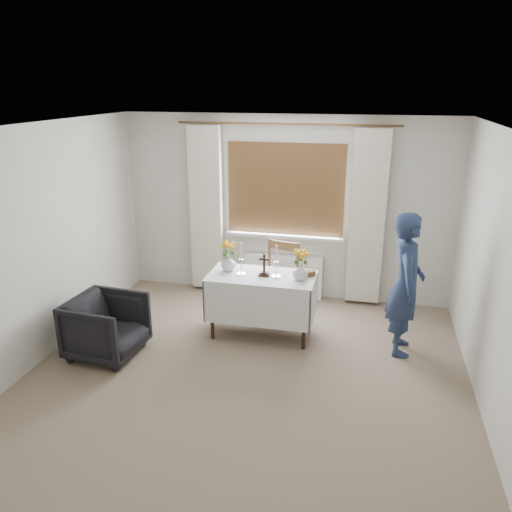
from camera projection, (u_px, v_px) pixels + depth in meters
The scene contains 12 objects.
ground at pixel (239, 392), 4.90m from camera, with size 5.00×5.00×0.00m, color gray.
altar_table at pixel (262, 305), 5.90m from camera, with size 1.24×0.64×0.76m, color silver.
wooden_chair at pixel (277, 283), 6.25m from camera, with size 0.46×0.46×1.00m, color brown, non-canonical shape.
armchair at pixel (106, 327), 5.47m from camera, with size 0.73×0.75×0.68m, color black.
person at pixel (406, 284), 5.41m from camera, with size 0.59×0.39×1.61m, color navy.
radiator at pixel (283, 276), 7.03m from camera, with size 1.10×0.10×0.60m, color white.
wooden_cross at pixel (264, 265), 5.72m from camera, with size 0.13×0.09×0.27m, color black, non-canonical shape.
candlestick_left at pixel (241, 259), 5.75m from camera, with size 0.11×0.11×0.38m, color white, non-canonical shape.
candlestick_right at pixel (276, 261), 5.67m from camera, with size 0.11×0.11×0.38m, color white, non-canonical shape.
flower_vase_left at pixel (228, 263), 5.90m from camera, with size 0.18×0.18×0.19m, color silver.
flower_vase_right at pixel (300, 272), 5.62m from camera, with size 0.18×0.18×0.19m, color silver.
wicker_basket at pixel (308, 272), 5.79m from camera, with size 0.17×0.17×0.07m, color brown.
Camera 1 is at (1.11, -4.05, 2.87)m, focal length 35.00 mm.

